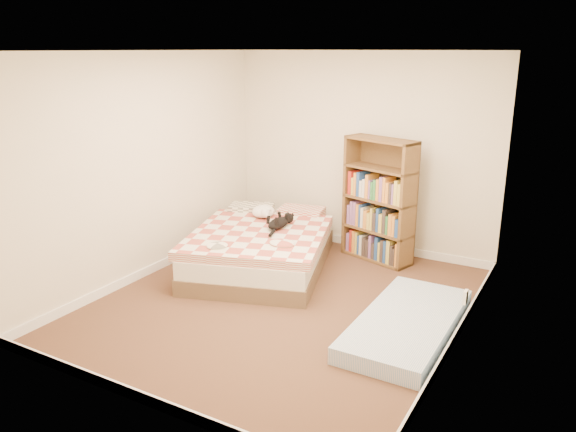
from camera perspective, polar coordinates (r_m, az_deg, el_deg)
The scene contains 6 objects.
room at distance 5.45m, azimuth -0.55°, elevation 2.62°, with size 3.51×4.01×2.51m.
bed at distance 6.71m, azimuth -2.52°, elevation -3.14°, with size 1.98×2.38×0.55m.
bookshelf at distance 6.95m, azimuth 9.20°, elevation 0.04°, with size 1.00×0.57×1.51m.
floor_mattress at distance 5.39m, azimuth 12.00°, elevation -10.68°, with size 0.78×1.74×0.16m, color #7B9FCD.
black_cat at distance 6.60m, azimuth -0.83°, elevation -0.66°, with size 0.23×0.64×0.15m.
white_dog at distance 7.01m, azimuth -2.51°, elevation 0.46°, with size 0.31×0.32×0.15m.
Camera 1 is at (2.65, -4.58, 2.52)m, focal length 35.00 mm.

